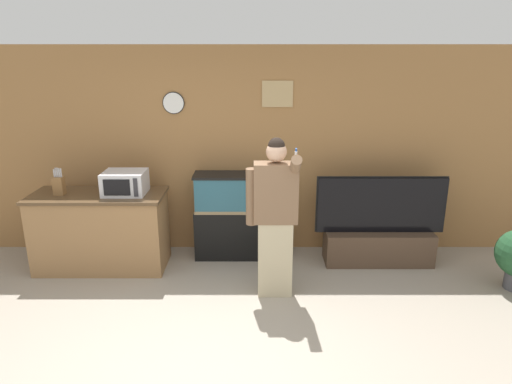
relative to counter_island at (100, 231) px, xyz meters
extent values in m
plane|color=gray|center=(1.50, -1.86, -0.47)|extent=(18.00, 18.00, 0.00)
cube|color=olive|center=(1.50, 0.60, 0.83)|extent=(10.00, 0.06, 2.60)
cube|color=tan|center=(2.12, 0.56, 1.56)|extent=(0.38, 0.02, 0.32)
cylinder|color=white|center=(0.85, 0.56, 1.45)|extent=(0.25, 0.03, 0.25)
cylinder|color=black|center=(0.85, 0.56, 1.45)|extent=(0.27, 0.01, 0.27)
cube|color=olive|center=(0.00, 0.00, -0.02)|extent=(1.51, 0.64, 0.89)
cube|color=#513A24|center=(0.00, 0.00, 0.45)|extent=(1.55, 0.68, 0.03)
cube|color=silver|center=(0.33, 0.01, 0.60)|extent=(0.48, 0.39, 0.27)
cube|color=black|center=(0.30, -0.19, 0.60)|extent=(0.30, 0.01, 0.19)
cube|color=#2D2D33|center=(0.51, -0.19, 0.60)|extent=(0.05, 0.01, 0.21)
cube|color=brown|center=(-0.42, -0.03, 0.57)|extent=(0.12, 0.11, 0.21)
cylinder|color=#B7B7BC|center=(-0.46, -0.03, 0.72)|extent=(0.02, 0.02, 0.09)
cylinder|color=#B7B7BC|center=(-0.44, -0.03, 0.72)|extent=(0.02, 0.02, 0.08)
cylinder|color=#B7B7BC|center=(-0.42, -0.03, 0.73)|extent=(0.02, 0.02, 0.11)
cylinder|color=#B7B7BC|center=(-0.40, -0.03, 0.72)|extent=(0.02, 0.02, 0.10)
cylinder|color=#B7B7BC|center=(-0.38, -0.03, 0.72)|extent=(0.02, 0.02, 0.10)
cylinder|color=#B7B7BC|center=(-0.46, 0.02, 0.72)|extent=(0.02, 0.02, 0.10)
cylinder|color=#B7B7BC|center=(-0.44, 0.02, 0.71)|extent=(0.02, 0.02, 0.08)
cylinder|color=#B7B7BC|center=(-0.42, 0.02, 0.71)|extent=(0.02, 0.02, 0.08)
cylinder|color=#B7B7BC|center=(-0.40, 0.02, 0.71)|extent=(0.02, 0.02, 0.08)
cube|color=black|center=(1.62, 0.31, -0.16)|extent=(1.05, 0.38, 0.62)
cube|color=#937F5B|center=(1.62, 0.31, 0.17)|extent=(1.02, 0.36, 0.04)
cube|color=#285B70|center=(1.62, 0.31, 0.39)|extent=(1.01, 0.36, 0.45)
cube|color=black|center=(1.62, 0.31, 0.60)|extent=(1.05, 0.38, 0.03)
cube|color=#4C3828|center=(3.36, 0.11, -0.26)|extent=(1.31, 0.40, 0.41)
cube|color=black|center=(3.36, 0.11, 0.28)|extent=(1.54, 0.05, 0.68)
cube|color=black|center=(3.36, 0.14, 0.28)|extent=(1.57, 0.01, 0.71)
cube|color=#BCAD89|center=(2.06, -0.65, -0.05)|extent=(0.36, 0.20, 0.83)
cube|color=brown|center=(2.06, -0.65, 0.68)|extent=(0.45, 0.22, 0.62)
sphere|color=tan|center=(2.06, -0.65, 1.10)|extent=(0.21, 0.21, 0.21)
sphere|color=black|center=(2.06, -0.65, 1.16)|extent=(0.17, 0.17, 0.17)
cylinder|color=brown|center=(1.81, -0.65, 0.63)|extent=(0.12, 0.12, 0.59)
cylinder|color=brown|center=(2.24, -0.78, 0.99)|extent=(0.11, 0.33, 0.27)
cylinder|color=white|center=(2.24, -0.80, 1.09)|extent=(0.02, 0.06, 0.11)
cylinder|color=#2856B2|center=(2.24, -0.82, 1.15)|extent=(0.02, 0.03, 0.05)
camera|label=1|loc=(1.85, -5.08, 2.04)|focal=32.00mm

